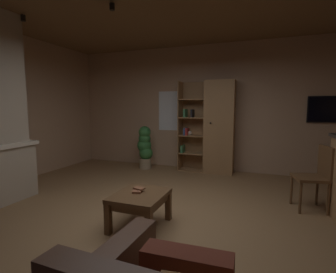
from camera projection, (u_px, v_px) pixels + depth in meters
floor at (157, 221)px, 3.27m from camera, size 6.53×5.93×0.02m
wall_back at (207, 108)px, 5.89m from camera, size 6.65×0.06×2.87m
window_pane_back at (174, 111)px, 6.15m from camera, size 0.79×0.01×0.95m
bookshelf_cabinet at (215, 128)px, 5.60m from camera, size 1.23×0.41×2.03m
coffee_table at (140, 200)px, 3.07m from camera, size 0.59×0.69×0.42m
table_book_0 at (137, 192)px, 3.09m from camera, size 0.13×0.13×0.03m
table_book_1 at (139, 188)px, 3.14m from camera, size 0.15×0.12×0.02m
dining_chair at (317, 173)px, 3.57m from camera, size 0.50×0.50×0.92m
potted_floor_plant at (145, 147)px, 6.01m from camera, size 0.38×0.34×1.02m
wall_mounted_tv at (334, 109)px, 4.96m from camera, size 0.93×0.06×0.53m
track_light_spot_0 at (23, 18)px, 3.84m from camera, size 0.07×0.07×0.09m
track_light_spot_1 at (112, 7)px, 3.41m from camera, size 0.07×0.07×0.09m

